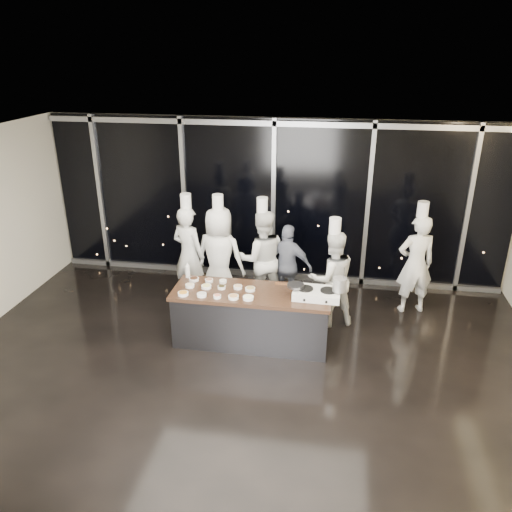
{
  "coord_description": "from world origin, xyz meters",
  "views": [
    {
      "loc": [
        1.2,
        -5.89,
        4.4
      ],
      "look_at": [
        0.02,
        1.2,
        1.37
      ],
      "focal_mm": 35.0,
      "sensor_mm": 36.0,
      "label": 1
    }
  ],
  "objects_px": {
    "stock_pot": "(340,284)",
    "chef_center": "(262,258)",
    "stove": "(316,293)",
    "chef_far_left": "(189,254)",
    "frying_pan": "(295,285)",
    "chef_side": "(416,263)",
    "demo_counter": "(252,317)",
    "guest": "(288,266)",
    "chef_left": "(220,257)",
    "chef_right": "(332,278)"
  },
  "relations": [
    {
      "from": "stock_pot",
      "to": "chef_center",
      "type": "xyz_separation_m",
      "value": [
        -1.37,
        1.34,
        -0.23
      ]
    },
    {
      "from": "stove",
      "to": "chef_far_left",
      "type": "relative_size",
      "value": 0.35
    },
    {
      "from": "frying_pan",
      "to": "stock_pot",
      "type": "height_order",
      "value": "stock_pot"
    },
    {
      "from": "stove",
      "to": "chef_center",
      "type": "xyz_separation_m",
      "value": [
        -1.04,
        1.33,
        -0.06
      ]
    },
    {
      "from": "chef_side",
      "to": "demo_counter",
      "type": "bearing_deg",
      "value": 14.25
    },
    {
      "from": "demo_counter",
      "to": "chef_side",
      "type": "distance_m",
      "value": 3.07
    },
    {
      "from": "chef_far_left",
      "to": "guest",
      "type": "bearing_deg",
      "value": -153.4
    },
    {
      "from": "chef_far_left",
      "to": "chef_center",
      "type": "height_order",
      "value": "chef_far_left"
    },
    {
      "from": "demo_counter",
      "to": "chef_left",
      "type": "bearing_deg",
      "value": 123.82
    },
    {
      "from": "stove",
      "to": "guest",
      "type": "relative_size",
      "value": 0.46
    },
    {
      "from": "chef_far_left",
      "to": "chef_center",
      "type": "bearing_deg",
      "value": -154.43
    },
    {
      "from": "chef_left",
      "to": "chef_side",
      "type": "bearing_deg",
      "value": -164.08
    },
    {
      "from": "chef_right",
      "to": "chef_left",
      "type": "bearing_deg",
      "value": -32.28
    },
    {
      "from": "frying_pan",
      "to": "stove",
      "type": "bearing_deg",
      "value": -1.84
    },
    {
      "from": "demo_counter",
      "to": "stove",
      "type": "xyz_separation_m",
      "value": [
        1.0,
        -0.02,
        0.51
      ]
    },
    {
      "from": "chef_far_left",
      "to": "chef_right",
      "type": "xyz_separation_m",
      "value": [
        2.59,
        -0.43,
        -0.09
      ]
    },
    {
      "from": "chef_far_left",
      "to": "chef_center",
      "type": "xyz_separation_m",
      "value": [
        1.34,
        0.06,
        -0.02
      ]
    },
    {
      "from": "stove",
      "to": "chef_right",
      "type": "bearing_deg",
      "value": 77.32
    },
    {
      "from": "stove",
      "to": "chef_far_left",
      "type": "bearing_deg",
      "value": 153.33
    },
    {
      "from": "stove",
      "to": "chef_left",
      "type": "distance_m",
      "value": 2.15
    },
    {
      "from": "frying_pan",
      "to": "chef_right",
      "type": "height_order",
      "value": "chef_right"
    },
    {
      "from": "stove",
      "to": "chef_left",
      "type": "height_order",
      "value": "chef_left"
    },
    {
      "from": "demo_counter",
      "to": "chef_center",
      "type": "distance_m",
      "value": 1.39
    },
    {
      "from": "stove",
      "to": "stock_pot",
      "type": "height_order",
      "value": "stock_pot"
    },
    {
      "from": "chef_far_left",
      "to": "stock_pot",
      "type": "bearing_deg",
      "value": 177.7
    },
    {
      "from": "guest",
      "to": "chef_center",
      "type": "bearing_deg",
      "value": 20.63
    },
    {
      "from": "frying_pan",
      "to": "chef_center",
      "type": "xyz_separation_m",
      "value": [
        -0.71,
        1.31,
        -0.15
      ]
    },
    {
      "from": "demo_counter",
      "to": "chef_far_left",
      "type": "bearing_deg",
      "value": 137.8
    },
    {
      "from": "chef_far_left",
      "to": "guest",
      "type": "height_order",
      "value": "chef_far_left"
    },
    {
      "from": "guest",
      "to": "chef_side",
      "type": "bearing_deg",
      "value": -162.37
    },
    {
      "from": "chef_side",
      "to": "frying_pan",
      "type": "bearing_deg",
      "value": 22.05
    },
    {
      "from": "chef_far_left",
      "to": "chef_side",
      "type": "bearing_deg",
      "value": -153.42
    },
    {
      "from": "stove",
      "to": "chef_right",
      "type": "distance_m",
      "value": 0.87
    },
    {
      "from": "stove",
      "to": "chef_right",
      "type": "xyz_separation_m",
      "value": [
        0.21,
        0.84,
        -0.12
      ]
    },
    {
      "from": "demo_counter",
      "to": "stock_pot",
      "type": "relative_size",
      "value": 11.93
    },
    {
      "from": "chef_left",
      "to": "stock_pot",
      "type": "bearing_deg",
      "value": 160.84
    },
    {
      "from": "chef_center",
      "to": "chef_side",
      "type": "relative_size",
      "value": 1.0
    },
    {
      "from": "stock_pot",
      "to": "chef_center",
      "type": "bearing_deg",
      "value": 135.71
    },
    {
      "from": "frying_pan",
      "to": "stock_pot",
      "type": "xyz_separation_m",
      "value": [
        0.66,
        -0.02,
        0.08
      ]
    },
    {
      "from": "chef_right",
      "to": "chef_far_left",
      "type": "bearing_deg",
      "value": -31.64
    },
    {
      "from": "frying_pan",
      "to": "chef_far_left",
      "type": "bearing_deg",
      "value": 150.01
    },
    {
      "from": "stock_pot",
      "to": "chef_side",
      "type": "xyz_separation_m",
      "value": [
        1.3,
        1.53,
        -0.22
      ]
    },
    {
      "from": "chef_right",
      "to": "guest",
      "type": "bearing_deg",
      "value": -56.87
    },
    {
      "from": "chef_side",
      "to": "chef_left",
      "type": "bearing_deg",
      "value": -9.92
    },
    {
      "from": "demo_counter",
      "to": "stock_pot",
      "type": "xyz_separation_m",
      "value": [
        1.33,
        -0.03,
        0.69
      ]
    },
    {
      "from": "stock_pot",
      "to": "guest",
      "type": "height_order",
      "value": "guest"
    },
    {
      "from": "stove",
      "to": "guest",
      "type": "height_order",
      "value": "guest"
    },
    {
      "from": "chef_far_left",
      "to": "chef_left",
      "type": "bearing_deg",
      "value": -164.35
    },
    {
      "from": "demo_counter",
      "to": "chef_center",
      "type": "bearing_deg",
      "value": 91.74
    },
    {
      "from": "chef_side",
      "to": "chef_right",
      "type": "bearing_deg",
      "value": 10.29
    }
  ]
}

